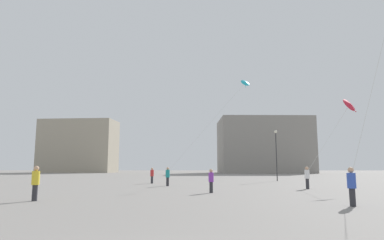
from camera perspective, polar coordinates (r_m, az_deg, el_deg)
person_in_white at (r=28.48m, az=19.18°, el=-9.19°), size 0.39×0.39×1.77m
person_in_red at (r=35.86m, az=-6.89°, el=-9.33°), size 0.36×0.36×1.66m
person_in_yellow at (r=19.48m, az=-25.31°, el=-9.55°), size 0.40×0.40×1.82m
person_in_blue at (r=16.96m, az=25.75°, el=-9.99°), size 0.38×0.38×1.76m
person_in_teal at (r=30.99m, az=-4.21°, el=-9.52°), size 0.37×0.37×1.72m
person_in_purple at (r=23.04m, az=3.30°, el=-10.22°), size 0.35×0.35×1.61m
kite_crimson_diamond at (r=30.87m, az=25.47°, el=2.40°), size 4.80×1.48×6.26m
kite_cyan_diamond at (r=38.18m, az=9.04°, el=6.26°), size 8.72×6.67×10.39m
building_left_hall at (r=105.30m, az=-18.87°, el=-4.30°), size 22.01×11.14×15.54m
building_centre_hall at (r=94.78m, az=12.09°, el=-4.40°), size 25.01×18.67×14.86m
lamppost_east at (r=42.88m, az=14.27°, el=-4.67°), size 0.36×0.36×6.30m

